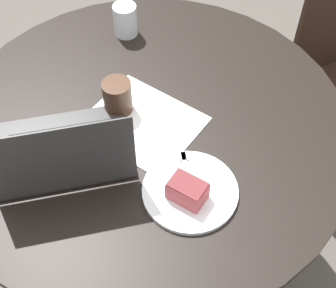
# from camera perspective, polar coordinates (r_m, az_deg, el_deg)

# --- Properties ---
(ground_plane) EXTENTS (12.00, 12.00, 0.00)m
(ground_plane) POSITION_cam_1_polar(r_m,az_deg,el_deg) (1.94, -1.62, -12.04)
(ground_plane) COLOR #4C4742
(dining_table) EXTENTS (1.12, 1.12, 0.77)m
(dining_table) POSITION_cam_1_polar(r_m,az_deg,el_deg) (1.40, -2.20, -0.80)
(dining_table) COLOR black
(dining_table) RESTS_ON ground_plane
(paper_document) EXTENTS (0.34, 0.30, 0.00)m
(paper_document) POSITION_cam_1_polar(r_m,az_deg,el_deg) (1.28, -3.14, 2.61)
(paper_document) COLOR white
(paper_document) RESTS_ON dining_table
(plate) EXTENTS (0.24, 0.24, 0.01)m
(plate) POSITION_cam_1_polar(r_m,az_deg,el_deg) (1.14, 2.71, -5.74)
(plate) COLOR silver
(plate) RESTS_ON dining_table
(cake_slice) EXTENTS (0.10, 0.07, 0.06)m
(cake_slice) POSITION_cam_1_polar(r_m,az_deg,el_deg) (1.10, 2.37, -5.68)
(cake_slice) COLOR #B74C51
(cake_slice) RESTS_ON plate
(fork) EXTENTS (0.10, 0.16, 0.00)m
(fork) POSITION_cam_1_polar(r_m,az_deg,el_deg) (1.16, 2.28, -3.59)
(fork) COLOR silver
(fork) RESTS_ON plate
(coffee_glass) EXTENTS (0.08, 0.08, 0.10)m
(coffee_glass) POSITION_cam_1_polar(r_m,az_deg,el_deg) (1.28, -6.27, 5.60)
(coffee_glass) COLOR #3D2619
(coffee_glass) RESTS_ON dining_table
(water_glass) EXTENTS (0.07, 0.07, 0.10)m
(water_glass) POSITION_cam_1_polar(r_m,az_deg,el_deg) (1.53, -5.22, 14.82)
(water_glass) COLOR silver
(water_glass) RESTS_ON dining_table
(laptop) EXTENTS (0.42, 0.40, 0.23)m
(laptop) POSITION_cam_1_polar(r_m,az_deg,el_deg) (1.20, -12.62, -0.92)
(laptop) COLOR #2D2D2D
(laptop) RESTS_ON dining_table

